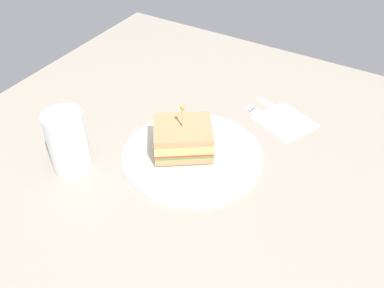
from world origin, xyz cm
name	(u,v)px	position (x,y,z in cm)	size (l,w,h in cm)	color
ground_plane	(192,160)	(0.00, 0.00, -1.00)	(91.47, 91.47, 2.00)	#9E9384
plate	(192,154)	(0.00, 0.00, 0.41)	(25.15, 25.15, 0.82)	silver
sandwich_half_center	(182,139)	(-1.83, -0.21, 3.38)	(13.09, 12.67, 9.42)	tan
drink_glass	(68,144)	(-16.36, -12.84, 5.11)	(6.60, 6.60, 11.06)	silver
napkin	(285,122)	(10.51, 17.97, 0.07)	(10.11, 9.10, 0.15)	beige
fork	(263,117)	(6.24, 17.24, 0.18)	(12.09, 4.96, 0.35)	silver
knife	(278,109)	(7.89, 21.03, 0.18)	(11.66, 4.90, 0.35)	silver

